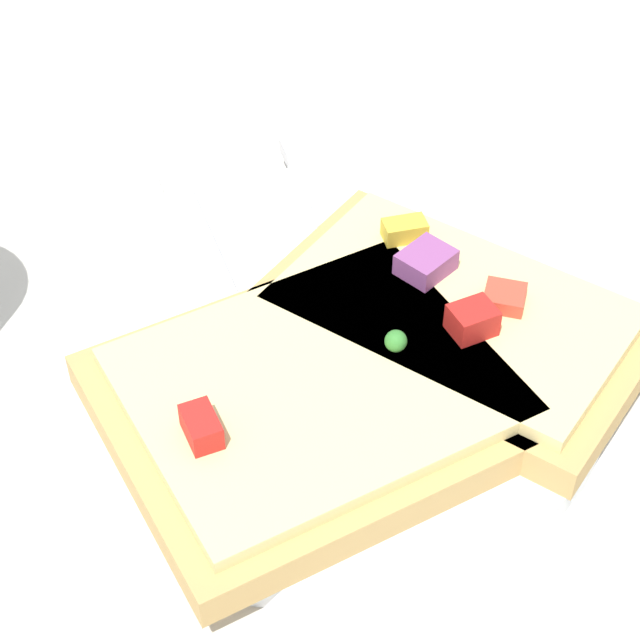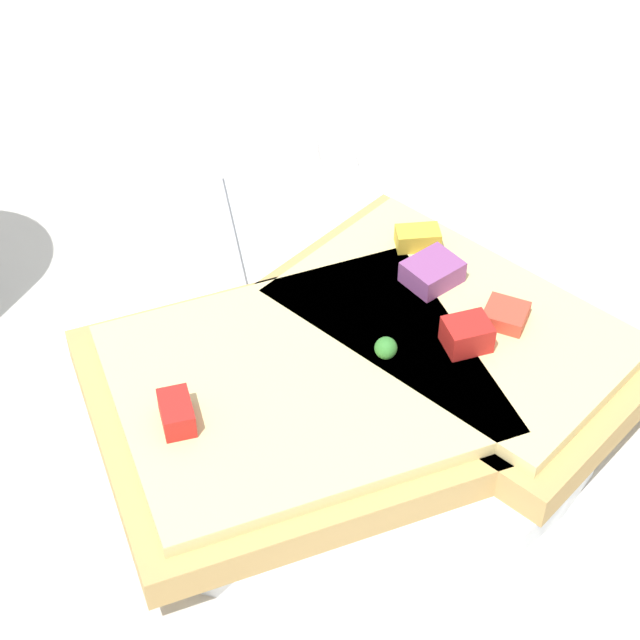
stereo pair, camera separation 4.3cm
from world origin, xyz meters
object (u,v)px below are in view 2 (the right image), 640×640
object	(u,v)px
knife	(363,246)
fork	(241,335)
pizza_slice_corner	(452,333)
pizza_slice_main	(299,396)
plate	(320,348)

from	to	relation	value
knife	fork	bearing A→B (deg)	-50.85
fork	pizza_slice_corner	distance (m)	0.08
pizza_slice_main	pizza_slice_corner	distance (m)	0.07
fork	pizza_slice_main	bearing A→B (deg)	19.83
fork	pizza_slice_main	world-z (taller)	pizza_slice_main
plate	pizza_slice_main	bearing A→B (deg)	109.96
fork	knife	size ratio (longest dim) A/B	1.05
pizza_slice_corner	pizza_slice_main	bearing A→B (deg)	71.51
pizza_slice_main	pizza_slice_corner	bearing A→B (deg)	7.71
knife	pizza_slice_corner	distance (m)	0.07
knife	plate	bearing A→B (deg)	-27.75
fork	pizza_slice_corner	bearing A→B (deg)	74.45
plate	pizza_slice_main	xyz separation A→B (m)	(-0.01, 0.04, 0.02)
plate	pizza_slice_corner	world-z (taller)	pizza_slice_corner
fork	pizza_slice_main	xyz separation A→B (m)	(-0.04, 0.02, 0.01)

